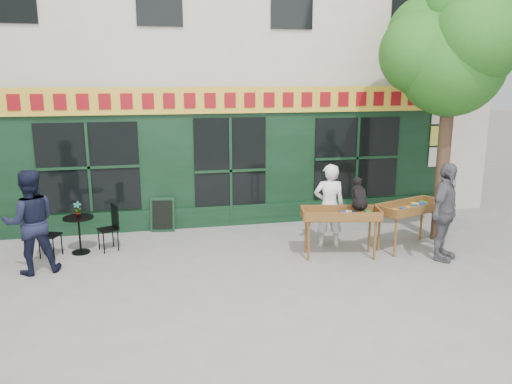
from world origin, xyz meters
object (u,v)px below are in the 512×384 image
man_right (445,212)px  bistro_table (79,227)px  book_cart_center (341,217)px  dog (359,193)px  woman (329,206)px  man_left (30,222)px  book_cart_right (410,210)px

man_right → bistro_table: (-7.00, 1.90, -0.42)m
book_cart_center → dog: size_ratio=2.65×
woman → man_left: bearing=13.3°
dog → bistro_table: (-5.44, 1.37, -0.75)m
book_cart_right → man_left: (-7.40, 0.25, 0.14)m
book_cart_center → dog: 0.59m
woman → man_left: size_ratio=0.92×
book_cart_center → man_left: 5.81m
dog → book_cart_right: dog is taller
book_cart_center → man_left: size_ratio=0.83×
book_cart_right → bistro_table: 6.80m
dog → man_left: man_left is taller
woman → man_left: (-5.79, -0.23, 0.07)m
bistro_table → man_left: size_ratio=0.40×
book_cart_right → bistro_table: book_cart_right is taller
dog → book_cart_right: 1.36m
woman → man_right: (1.90, -1.23, 0.08)m
woman → man_right: bearing=158.0°
book_cart_center → bistro_table: book_cart_center is taller
man_right → man_left: 7.76m
dog → woman: bearing=127.5°
bistro_table → man_left: man_left is taller
woman → bistro_table: 5.15m
dog → man_left: (-6.14, 0.47, -0.33)m
dog → woman: woman is taller
man_left → book_cart_right: bearing=164.6°
book_cart_right → man_right: (0.30, -0.75, 0.14)m
book_cart_center → woman: 0.65m
book_cart_right → bistro_table: (-6.70, 1.15, -0.28)m
man_right → book_cart_center: bearing=122.9°
dog → man_right: bearing=-8.0°
man_left → book_cart_center: bearing=162.4°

